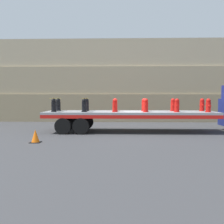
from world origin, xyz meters
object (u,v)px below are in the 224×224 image
at_px(fire_hydrant_black_near_0, 54,105).
at_px(fire_hydrant_red_far_2, 115,105).
at_px(traffic_cone, 35,136).
at_px(fire_hydrant_black_far_0, 58,105).
at_px(fire_hydrant_black_near_1, 84,105).
at_px(fire_hydrant_red_near_3, 146,105).
at_px(fire_hydrant_red_far_4, 173,105).
at_px(flatbed_trailer, 118,115).
at_px(fire_hydrant_red_near_4, 177,106).
at_px(fire_hydrant_black_far_1, 87,105).
at_px(fire_hydrant_red_near_2, 115,105).
at_px(fire_hydrant_red_far_3, 144,105).
at_px(fire_hydrant_red_far_5, 202,105).
at_px(fire_hydrant_red_near_5, 208,106).

xyz_separation_m(fire_hydrant_black_near_0, fire_hydrant_red_far_2, (3.56, 1.08, 0.00)).
bearing_deg(traffic_cone, fire_hydrant_red_far_2, 49.72).
height_order(fire_hydrant_black_near_0, fire_hydrant_black_far_0, same).
relative_size(fire_hydrant_black_near_1, fire_hydrant_red_near_3, 1.00).
distance_m(fire_hydrant_black_near_1, fire_hydrant_red_far_4, 5.45).
bearing_deg(flatbed_trailer, traffic_cone, -135.57).
distance_m(fire_hydrant_red_near_4, traffic_cone, 7.92).
height_order(fire_hydrant_black_far_1, fire_hydrant_red_far_4, same).
bearing_deg(fire_hydrant_red_near_2, fire_hydrant_red_far_3, 31.28).
xyz_separation_m(fire_hydrant_black_near_0, fire_hydrant_red_far_3, (5.34, 1.08, 0.00)).
xyz_separation_m(fire_hydrant_black_near_1, fire_hydrant_red_near_4, (5.34, 0.00, 0.00)).
bearing_deg(fire_hydrant_red_near_2, flatbed_trailer, 71.73).
xyz_separation_m(fire_hydrant_red_far_3, fire_hydrant_red_far_5, (3.56, 0.00, 0.00)).
height_order(flatbed_trailer, fire_hydrant_red_far_2, fire_hydrant_red_far_2).
height_order(fire_hydrant_red_near_2, fire_hydrant_red_near_3, same).
height_order(fire_hydrant_red_near_2, traffic_cone, fire_hydrant_red_near_2).
bearing_deg(fire_hydrant_red_far_4, fire_hydrant_black_near_0, -171.36).
bearing_deg(fire_hydrant_red_near_2, fire_hydrant_red_near_5, 0.00).
distance_m(flatbed_trailer, fire_hydrant_red_near_4, 3.48).
height_order(fire_hydrant_red_near_2, fire_hydrant_red_near_4, same).
distance_m(fire_hydrant_red_far_2, fire_hydrant_red_near_4, 3.72).
relative_size(fire_hydrant_red_near_4, fire_hydrant_red_near_5, 1.00).
bearing_deg(fire_hydrant_black_far_0, fire_hydrant_red_near_3, -11.45).
xyz_separation_m(fire_hydrant_red_far_3, fire_hydrant_red_far_4, (1.78, 0.00, 0.00)).
bearing_deg(fire_hydrant_red_near_4, fire_hydrant_red_far_2, 163.10).
xyz_separation_m(fire_hydrant_black_far_1, fire_hydrant_red_near_3, (3.56, -1.08, 0.00)).
bearing_deg(fire_hydrant_red_far_5, fire_hydrant_red_near_5, -90.00).
height_order(flatbed_trailer, fire_hydrant_black_far_0, fire_hydrant_black_far_0).
xyz_separation_m(fire_hydrant_red_near_4, fire_hydrant_red_far_4, (0.00, 1.08, 0.00)).
relative_size(fire_hydrant_red_far_3, traffic_cone, 1.29).
distance_m(fire_hydrant_black_near_1, fire_hydrant_red_near_3, 3.56).
relative_size(fire_hydrant_black_near_0, fire_hydrant_red_far_3, 1.00).
distance_m(fire_hydrant_red_far_2, fire_hydrant_red_near_3, 2.08).
distance_m(fire_hydrant_red_far_3, fire_hydrant_red_far_5, 3.56).
bearing_deg(fire_hydrant_black_near_1, fire_hydrant_red_near_4, 0.00).
bearing_deg(fire_hydrant_black_far_1, fire_hydrant_red_far_5, 0.00).
xyz_separation_m(fire_hydrant_red_near_4, fire_hydrant_red_near_5, (1.78, 0.00, 0.00)).
height_order(fire_hydrant_red_far_3, fire_hydrant_red_far_4, same).
distance_m(fire_hydrant_red_near_4, fire_hydrant_red_near_5, 1.78).
bearing_deg(traffic_cone, fire_hydrant_black_near_1, 60.16).
bearing_deg(fire_hydrant_black_far_1, fire_hydrant_red_near_5, -8.64).
bearing_deg(fire_hydrant_red_far_3, fire_hydrant_red_near_5, -16.90).
bearing_deg(fire_hydrant_black_near_1, fire_hydrant_black_far_1, 90.00).
height_order(fire_hydrant_black_far_0, fire_hydrant_red_far_3, same).
xyz_separation_m(fire_hydrant_red_far_4, fire_hydrant_red_far_5, (1.78, 0.00, 0.00)).
distance_m(flatbed_trailer, fire_hydrant_red_near_5, 5.22).
bearing_deg(fire_hydrant_black_far_0, flatbed_trailer, -8.23).
distance_m(fire_hydrant_black_near_1, traffic_cone, 3.86).
height_order(fire_hydrant_black_near_0, fire_hydrant_red_far_5, same).
bearing_deg(traffic_cone, fire_hydrant_red_far_3, 38.26).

